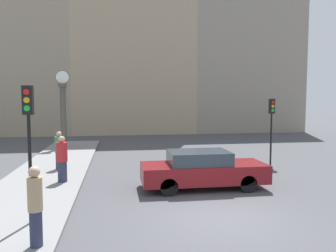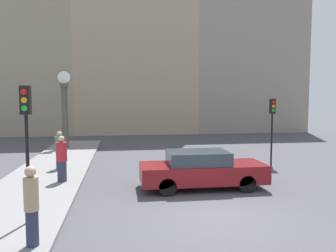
{
  "view_description": "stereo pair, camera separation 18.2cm",
  "coord_description": "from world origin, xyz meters",
  "px_view_note": "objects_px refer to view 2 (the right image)",
  "views": [
    {
      "loc": [
        -2.91,
        -8.8,
        3.42
      ],
      "look_at": [
        -0.47,
        6.6,
        2.14
      ],
      "focal_mm": 35.0,
      "sensor_mm": 36.0,
      "label": 1
    },
    {
      "loc": [
        -2.73,
        -8.83,
        3.42
      ],
      "look_at": [
        -0.47,
        6.6,
        2.14
      ],
      "focal_mm": 35.0,
      "sensor_mm": 36.0,
      "label": 2
    }
  ],
  "objects_px": {
    "street_clock": "(65,111)",
    "pedestrian_green_hoodie": "(60,150)",
    "pedestrian_red_top": "(62,159)",
    "sedan_car": "(201,170)",
    "traffic_light_far": "(272,118)",
    "traffic_light_near": "(26,125)",
    "pedestrian_tan_coat": "(32,205)"
  },
  "relations": [
    {
      "from": "traffic_light_far",
      "to": "pedestrian_red_top",
      "type": "relative_size",
      "value": 1.87
    },
    {
      "from": "pedestrian_green_hoodie",
      "to": "street_clock",
      "type": "bearing_deg",
      "value": 97.02
    },
    {
      "from": "sedan_car",
      "to": "pedestrian_green_hoodie",
      "type": "bearing_deg",
      "value": 146.63
    },
    {
      "from": "traffic_light_far",
      "to": "pedestrian_tan_coat",
      "type": "relative_size",
      "value": 1.89
    },
    {
      "from": "street_clock",
      "to": "pedestrian_tan_coat",
      "type": "xyz_separation_m",
      "value": [
        1.73,
        -15.39,
        -1.54
      ]
    },
    {
      "from": "traffic_light_near",
      "to": "pedestrian_tan_coat",
      "type": "relative_size",
      "value": 2.0
    },
    {
      "from": "street_clock",
      "to": "pedestrian_tan_coat",
      "type": "height_order",
      "value": "street_clock"
    },
    {
      "from": "pedestrian_tan_coat",
      "to": "pedestrian_red_top",
      "type": "distance_m",
      "value": 5.91
    },
    {
      "from": "pedestrian_green_hoodie",
      "to": "pedestrian_red_top",
      "type": "relative_size",
      "value": 0.97
    },
    {
      "from": "sedan_car",
      "to": "traffic_light_near",
      "type": "relative_size",
      "value": 1.3
    },
    {
      "from": "sedan_car",
      "to": "street_clock",
      "type": "xyz_separation_m",
      "value": [
        -6.77,
        10.86,
        1.87
      ]
    },
    {
      "from": "pedestrian_tan_coat",
      "to": "traffic_light_near",
      "type": "bearing_deg",
      "value": 106.95
    },
    {
      "from": "traffic_light_near",
      "to": "pedestrian_red_top",
      "type": "distance_m",
      "value": 4.69
    },
    {
      "from": "pedestrian_tan_coat",
      "to": "pedestrian_green_hoodie",
      "type": "bearing_deg",
      "value": 95.9
    },
    {
      "from": "traffic_light_far",
      "to": "pedestrian_tan_coat",
      "type": "bearing_deg",
      "value": -139.54
    },
    {
      "from": "sedan_car",
      "to": "pedestrian_tan_coat",
      "type": "bearing_deg",
      "value": -138.07
    },
    {
      "from": "pedestrian_green_hoodie",
      "to": "traffic_light_far",
      "type": "bearing_deg",
      "value": -0.9
    },
    {
      "from": "sedan_car",
      "to": "pedestrian_tan_coat",
      "type": "height_order",
      "value": "pedestrian_tan_coat"
    },
    {
      "from": "traffic_light_near",
      "to": "pedestrian_tan_coat",
      "type": "height_order",
      "value": "traffic_light_near"
    },
    {
      "from": "street_clock",
      "to": "traffic_light_far",
      "type": "bearing_deg",
      "value": -32.04
    },
    {
      "from": "traffic_light_near",
      "to": "traffic_light_far",
      "type": "xyz_separation_m",
      "value": [
        10.14,
        6.72,
        -0.26
      ]
    },
    {
      "from": "sedan_car",
      "to": "traffic_light_far",
      "type": "height_order",
      "value": "traffic_light_far"
    },
    {
      "from": "street_clock",
      "to": "pedestrian_green_hoodie",
      "type": "distance_m",
      "value": 7.2
    },
    {
      "from": "street_clock",
      "to": "pedestrian_red_top",
      "type": "relative_size",
      "value": 2.84
    },
    {
      "from": "sedan_car",
      "to": "pedestrian_red_top",
      "type": "height_order",
      "value": "pedestrian_red_top"
    },
    {
      "from": "traffic_light_near",
      "to": "pedestrian_green_hoodie",
      "type": "distance_m",
      "value": 7.11
    },
    {
      "from": "traffic_light_near",
      "to": "pedestrian_green_hoodie",
      "type": "relative_size",
      "value": 2.04
    },
    {
      "from": "street_clock",
      "to": "pedestrian_red_top",
      "type": "height_order",
      "value": "street_clock"
    },
    {
      "from": "pedestrian_tan_coat",
      "to": "pedestrian_red_top",
      "type": "bearing_deg",
      "value": 93.43
    },
    {
      "from": "street_clock",
      "to": "pedestrian_red_top",
      "type": "bearing_deg",
      "value": -81.76
    },
    {
      "from": "traffic_light_far",
      "to": "pedestrian_red_top",
      "type": "bearing_deg",
      "value": -166.8
    },
    {
      "from": "street_clock",
      "to": "pedestrian_green_hoodie",
      "type": "height_order",
      "value": "street_clock"
    }
  ]
}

